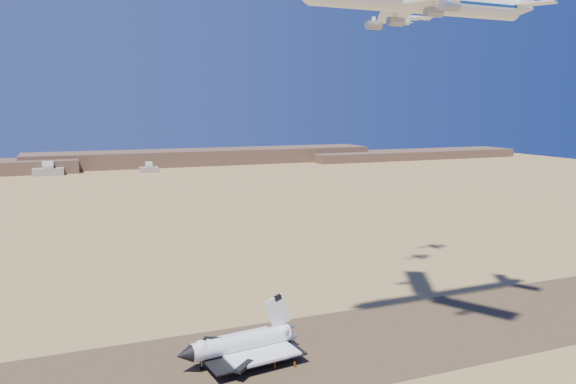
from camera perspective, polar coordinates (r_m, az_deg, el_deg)
name	(u,v)px	position (r m, az deg, el deg)	size (l,w,h in m)	color
ground	(254,362)	(161.10, -3.50, -16.81)	(1200.00, 1200.00, 0.00)	#AD854C
runway	(254,361)	(161.09, -3.50, -16.80)	(600.00, 50.00, 0.06)	brown
ridgeline	(164,160)	(677.51, -12.48, 3.17)	(960.00, 90.00, 18.00)	brown
hangars	(44,172)	(620.28, -23.56, 1.91)	(200.50, 29.50, 30.00)	#A6A093
shuttle	(241,345)	(159.86, -4.83, -15.21)	(35.09, 24.29, 17.23)	white
carrier_747	(413,1)	(165.61, 12.57, 18.39)	(79.50, 61.75, 19.84)	white
crew_a	(275,366)	(156.38, -1.36, -17.21)	(0.69, 0.45, 1.88)	#D8610C
crew_b	(275,362)	(158.26, -1.29, -16.90)	(0.88, 0.51, 1.81)	#D8610C
crew_c	(295,364)	(157.12, 0.70, -17.09)	(1.06, 0.54, 1.81)	#D8610C
chase_jet_e	(395,22)	(217.87, 10.80, 16.62)	(15.59, 8.57, 3.89)	white
chase_jet_f	(414,17)	(238.28, 12.71, 16.91)	(16.68, 9.12, 4.16)	white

